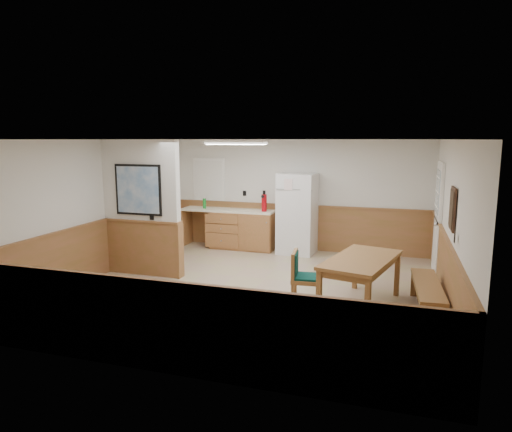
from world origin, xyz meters
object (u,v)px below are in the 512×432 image
(dining_table, at_px, (361,264))
(fire_extinguisher, at_px, (264,202))
(dining_bench, at_px, (427,291))
(refrigerator, at_px, (297,214))
(soap_bottle, at_px, (204,203))
(dining_chair, at_px, (301,274))

(dining_table, bearing_deg, fire_extinguisher, 143.09)
(dining_table, relative_size, dining_bench, 1.10)
(refrigerator, distance_m, soap_bottle, 2.22)
(soap_bottle, bearing_deg, dining_chair, -47.12)
(refrigerator, xyz_separation_m, fire_extinguisher, (-0.76, 0.00, 0.22))
(refrigerator, bearing_deg, fire_extinguisher, -176.17)
(fire_extinguisher, bearing_deg, dining_bench, -60.55)
(refrigerator, bearing_deg, dining_bench, -45.15)
(dining_table, distance_m, fire_extinguisher, 3.80)
(dining_table, distance_m, dining_chair, 0.92)
(dining_bench, distance_m, dining_chair, 1.83)
(fire_extinguisher, relative_size, soap_bottle, 2.00)
(dining_table, relative_size, soap_bottle, 7.62)
(dining_chair, bearing_deg, soap_bottle, 127.25)
(dining_table, bearing_deg, dining_bench, 12.20)
(dining_bench, bearing_deg, dining_table, 175.41)
(dining_table, height_order, dining_chair, dining_chair)
(dining_chair, distance_m, soap_bottle, 4.40)
(refrigerator, xyz_separation_m, soap_bottle, (-2.22, 0.01, 0.13))
(refrigerator, relative_size, dining_table, 0.99)
(dining_chair, height_order, fire_extinguisher, fire_extinguisher)
(dining_bench, bearing_deg, refrigerator, 128.15)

